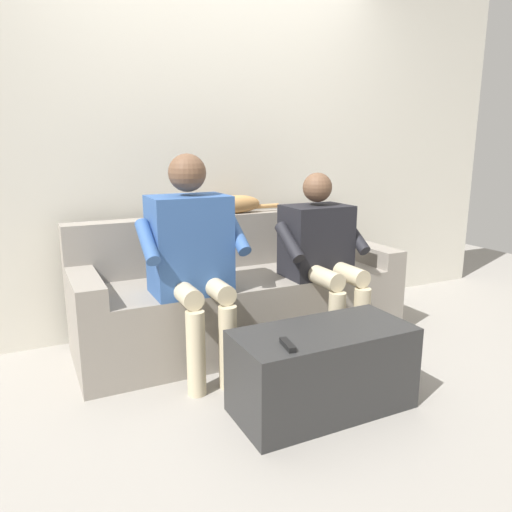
{
  "coord_description": "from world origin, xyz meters",
  "views": [
    {
      "loc": [
        1.26,
        2.7,
        1.29
      ],
      "look_at": [
        0.0,
        0.12,
        0.63
      ],
      "focal_mm": 34.11,
      "sensor_mm": 36.0,
      "label": 1
    }
  ],
  "objects": [
    {
      "name": "ground_plane",
      "position": [
        0.0,
        0.6,
        0.0
      ],
      "size": [
        8.0,
        8.0,
        0.0
      ],
      "primitive_type": "plane",
      "color": "gray"
    },
    {
      "name": "person_left_seated",
      "position": [
        -0.42,
        0.2,
        0.64
      ],
      "size": [
        0.56,
        0.57,
        1.12
      ],
      "color": "black",
      "rests_on": "ground"
    },
    {
      "name": "back_wall",
      "position": [
        0.0,
        -0.58,
        1.34
      ],
      "size": [
        5.18,
        0.06,
        2.68
      ],
      "primitive_type": "cube",
      "color": "beige",
      "rests_on": "ground"
    },
    {
      "name": "couch",
      "position": [
        0.0,
        -0.12,
        0.3
      ],
      "size": [
        2.12,
        0.72,
        0.82
      ],
      "color": "gray",
      "rests_on": "ground"
    },
    {
      "name": "coffee_table",
      "position": [
        0.0,
        0.87,
        0.21
      ],
      "size": [
        0.88,
        0.41,
        0.42
      ],
      "color": "#2D2D2D",
      "rests_on": "ground"
    },
    {
      "name": "remote_black",
      "position": [
        0.26,
        0.97,
        0.43
      ],
      "size": [
        0.05,
        0.13,
        0.02
      ],
      "primitive_type": "cube",
      "rotation": [
        0.0,
        0.0,
        4.55
      ],
      "color": "black",
      "rests_on": "coffee_table"
    },
    {
      "name": "person_right_seated",
      "position": [
        0.42,
        0.18,
        0.71
      ],
      "size": [
        0.58,
        0.52,
        1.24
      ],
      "color": "#335693",
      "rests_on": "ground"
    },
    {
      "name": "cat_on_backrest",
      "position": [
        -0.06,
        -0.36,
        0.89
      ],
      "size": [
        0.57,
        0.12,
        0.14
      ],
      "color": "#B7844C",
      "rests_on": "couch"
    }
  ]
}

